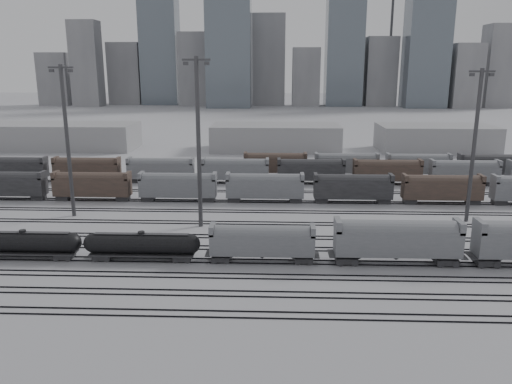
{
  "coord_description": "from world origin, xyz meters",
  "views": [
    {
      "loc": [
        9.91,
        -62.08,
        25.61
      ],
      "look_at": [
        6.59,
        23.87,
        4.0
      ],
      "focal_mm": 35.0,
      "sensor_mm": 36.0,
      "label": 1
    }
  ],
  "objects_px": {
    "hopper_car_b": "(397,238)",
    "tank_car_a": "(24,243)",
    "hopper_car_a": "(262,240)",
    "tank_car_b": "(142,244)",
    "light_mast_c": "(198,139)"
  },
  "relations": [
    {
      "from": "hopper_car_b",
      "to": "light_mast_c",
      "type": "relative_size",
      "value": 0.61
    },
    {
      "from": "tank_car_b",
      "to": "hopper_car_b",
      "type": "height_order",
      "value": "hopper_car_b"
    },
    {
      "from": "tank_car_b",
      "to": "light_mast_c",
      "type": "xyz_separation_m",
      "value": [
        5.75,
        15.21,
        12.17
      ]
    },
    {
      "from": "hopper_car_a",
      "to": "tank_car_b",
      "type": "bearing_deg",
      "value": 180.0
    },
    {
      "from": "tank_car_a",
      "to": "hopper_car_a",
      "type": "distance_m",
      "value": 32.63
    },
    {
      "from": "hopper_car_a",
      "to": "hopper_car_b",
      "type": "height_order",
      "value": "hopper_car_b"
    },
    {
      "from": "tank_car_a",
      "to": "hopper_car_a",
      "type": "xyz_separation_m",
      "value": [
        32.61,
        0.0,
        0.83
      ]
    },
    {
      "from": "tank_car_b",
      "to": "hopper_car_b",
      "type": "bearing_deg",
      "value": 0.0
    },
    {
      "from": "tank_car_a",
      "to": "tank_car_b",
      "type": "xyz_separation_m",
      "value": [
        16.31,
        0.0,
        -0.01
      ]
    },
    {
      "from": "tank_car_a",
      "to": "light_mast_c",
      "type": "bearing_deg",
      "value": 34.59
    },
    {
      "from": "tank_car_b",
      "to": "hopper_car_a",
      "type": "distance_m",
      "value": 16.33
    },
    {
      "from": "tank_car_a",
      "to": "tank_car_b",
      "type": "relative_size",
      "value": 1.0
    },
    {
      "from": "hopper_car_b",
      "to": "tank_car_a",
      "type": "bearing_deg",
      "value": 180.0
    },
    {
      "from": "hopper_car_a",
      "to": "light_mast_c",
      "type": "distance_m",
      "value": 21.71
    },
    {
      "from": "light_mast_c",
      "to": "tank_car_a",
      "type": "bearing_deg",
      "value": -145.41
    }
  ]
}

